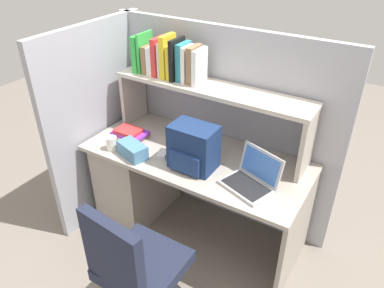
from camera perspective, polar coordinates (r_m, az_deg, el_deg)
The scene contains 13 objects.
ground_plane at distance 3.09m, azimuth 0.50°, elevation -13.13°, with size 8.00×8.00×0.00m, color slate.
desk at distance 2.99m, azimuth -5.87°, elevation -4.79°, with size 1.60×0.70×0.73m.
cubicle_partition_rear at distance 2.89m, azimuth 4.49°, elevation 2.54°, with size 1.84×0.05×1.55m, color #9E9EA8.
cubicle_partition_left at distance 3.04m, azimuth -13.81°, elevation 3.22°, with size 0.05×1.06×1.55m, color #9E9EA8.
overhead_hutch at distance 2.61m, azimuth 2.91°, elevation 6.82°, with size 1.44×0.28×0.45m.
reference_books_on_shelf at distance 2.69m, azimuth -3.65°, elevation 12.83°, with size 0.55×0.18×0.30m.
laptop at distance 2.35m, azimuth 9.14°, elevation -5.23°, with size 0.38×0.34×0.22m.
backpack at distance 2.43m, azimuth 0.17°, elevation -0.59°, with size 0.30×0.22×0.30m.
computer_mouse at distance 2.62m, azimuth -4.51°, elevation -1.55°, with size 0.06×0.10×0.03m, color silver.
paper_cup at distance 2.72m, azimuth -12.17°, elevation 0.10°, with size 0.08×0.08×0.10m, color white.
tissue_box at distance 2.62m, azimuth -9.08°, elevation -0.91°, with size 0.22×0.12×0.10m, color teal.
desk_book_stack at distance 2.85m, azimuth -9.44°, elevation 1.56°, with size 0.25×0.20×0.07m.
office_chair at distance 2.30m, azimuth -8.32°, elevation -19.56°, with size 0.52×0.52×0.93m.
Camera 1 is at (1.13, -1.88, 2.17)m, focal length 34.91 mm.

